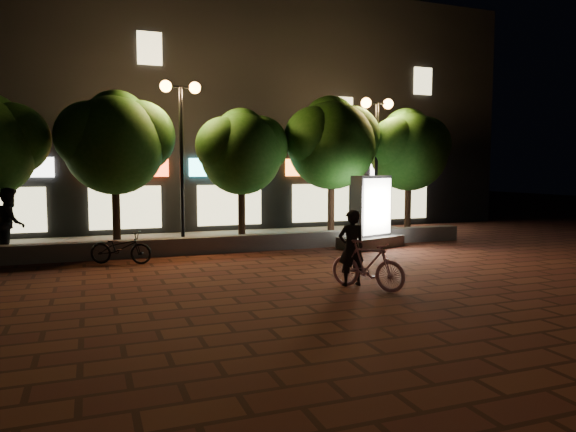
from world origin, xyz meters
name	(u,v)px	position (x,y,z in m)	size (l,w,h in m)	color
ground	(283,275)	(0.00, 0.00, 0.00)	(80.00, 80.00, 0.00)	#56291B
retaining_wall	(239,243)	(0.00, 4.00, 0.25)	(16.00, 0.45, 0.50)	slate
sidewalk	(220,240)	(0.00, 6.50, 0.04)	(16.00, 5.00, 0.08)	slate
building_block	(186,115)	(-0.01, 12.99, 5.00)	(28.00, 8.12, 11.30)	black
tree_left	(116,139)	(-3.45, 5.46, 3.44)	(3.60, 3.00, 4.89)	black
tree_mid	(242,148)	(0.55, 5.46, 3.22)	(3.24, 2.70, 4.50)	black
tree_right	(332,140)	(3.86, 5.46, 3.57)	(3.72, 3.10, 5.07)	black
tree_far_right	(409,147)	(7.05, 5.46, 3.37)	(3.48, 2.90, 4.76)	black
street_lamp_left	(181,121)	(-1.50, 5.20, 4.03)	(1.26, 0.36, 5.18)	black
street_lamp_right	(377,131)	(5.50, 5.20, 3.89)	(1.26, 0.36, 4.98)	black
ad_kiosk	(371,218)	(4.25, 3.35, 0.94)	(2.38, 1.73, 2.32)	slate
scooter_pink	(367,265)	(1.17, -1.97, 0.51)	(0.48, 1.71, 1.03)	#B97E9E
rider	(351,248)	(1.01, -1.54, 0.83)	(0.60, 0.40, 1.66)	black
scooter_parked	(121,248)	(-3.52, 3.00, 0.44)	(0.58, 1.66, 0.87)	black
pedestrian	(10,223)	(-6.33, 4.66, 1.05)	(0.94, 0.74, 1.94)	black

